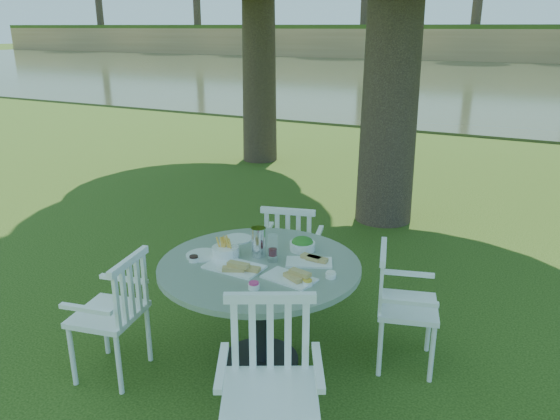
{
  "coord_description": "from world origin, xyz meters",
  "views": [
    {
      "loc": [
        2.04,
        -3.86,
        2.38
      ],
      "look_at": [
        0.0,
        0.2,
        0.85
      ],
      "focal_mm": 35.0,
      "sensor_mm": 36.0,
      "label": 1
    }
  ],
  "objects": [
    {
      "name": "ground",
      "position": [
        0.0,
        0.0,
        0.0
      ],
      "size": [
        140.0,
        140.0,
        0.0
      ],
      "primitive_type": "plane",
      "color": "#1D370B",
      "rests_on": "ground"
    },
    {
      "name": "table",
      "position": [
        0.34,
        -0.79,
        0.65
      ],
      "size": [
        1.42,
        1.42,
        0.81
      ],
      "color": "black",
      "rests_on": "ground"
    },
    {
      "name": "chair_ne",
      "position": [
        1.2,
        -0.34,
        0.53
      ],
      "size": [
        0.53,
        0.55,
        0.9
      ],
      "rotation": [
        0.0,
        0.0,
        -4.45
      ],
      "color": "white",
      "rests_on": "ground"
    },
    {
      "name": "chair_nw",
      "position": [
        0.12,
        0.16,
        0.54
      ],
      "size": [
        0.56,
        0.54,
        0.93
      ],
      "rotation": [
        0.0,
        0.0,
        -2.89
      ],
      "color": "white",
      "rests_on": "ground"
    },
    {
      "name": "chair_sw",
      "position": [
        -0.46,
        -1.36,
        0.54
      ],
      "size": [
        0.51,
        0.54,
        0.92
      ],
      "rotation": [
        0.0,
        0.0,
        -1.38
      ],
      "color": "white",
      "rests_on": "ground"
    },
    {
      "name": "chair_se",
      "position": [
        0.85,
        -1.61,
        0.59
      ],
      "size": [
        0.67,
        0.65,
        1.0
      ],
      "rotation": [
        0.0,
        0.0,
        0.47
      ],
      "color": "white",
      "rests_on": "ground"
    },
    {
      "name": "tableware",
      "position": [
        0.29,
        -0.72,
        0.85
      ],
      "size": [
        1.12,
        0.84,
        0.21
      ],
      "color": "white",
      "rests_on": "table"
    },
    {
      "name": "river",
      "position": [
        0.0,
        23.0,
        0.0
      ],
      "size": [
        100.0,
        28.0,
        0.12
      ],
      "primitive_type": "cube",
      "color": "#303921",
      "rests_on": "ground"
    }
  ]
}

